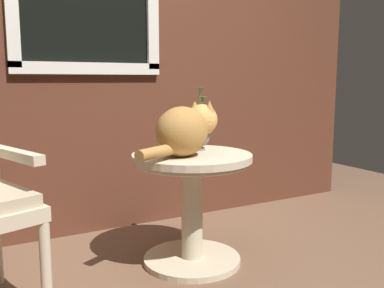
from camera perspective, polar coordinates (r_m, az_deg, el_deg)
ground_plane at (r=2.19m, az=-4.77°, el=-17.29°), size 6.00×6.00×0.00m
back_wall at (r=2.76m, az=-12.36°, el=15.76°), size 4.00×0.07×2.60m
wicker_side_table at (r=2.24m, az=-0.00°, el=-6.13°), size 0.61×0.61×0.58m
cat at (r=2.13m, az=-0.84°, el=1.93°), size 0.55×0.36×0.27m
pewter_vase_with_ivy at (r=2.30m, az=0.71°, el=1.63°), size 0.14×0.14×0.33m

